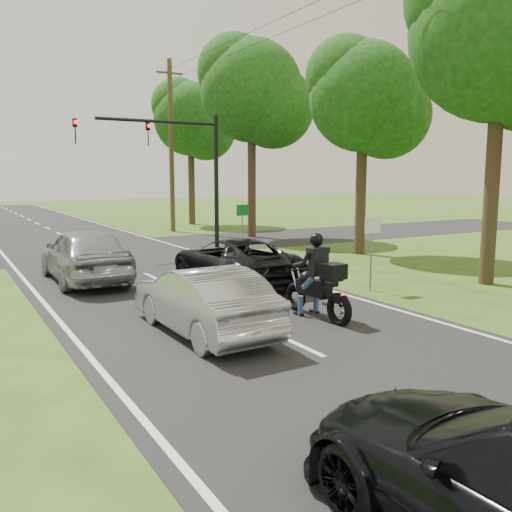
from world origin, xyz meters
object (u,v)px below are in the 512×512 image
at_px(silver_sedan, 203,300).
at_px(sign_green, 242,217).
at_px(motorcycle_rider, 319,285).
at_px(utility_pole_far, 171,145).
at_px(sign_white, 372,236).
at_px(traffic_signal, 178,157).
at_px(dark_suv, 234,261).
at_px(silver_suv, 85,254).

bearing_deg(silver_sedan, sign_green, -124.40).
distance_m(motorcycle_rider, utility_pole_far, 21.64).
height_order(motorcycle_rider, utility_pole_far, utility_pole_far).
height_order(utility_pole_far, sign_white, utility_pole_far).
distance_m(silver_sedan, traffic_signal, 13.75).
relative_size(silver_sedan, traffic_signal, 0.67).
xyz_separation_m(motorcycle_rider, sign_green, (3.33, 9.68, 0.81)).
bearing_deg(utility_pole_far, motorcycle_rider, -102.61).
height_order(motorcycle_rider, silver_sedan, motorcycle_rider).
height_order(dark_suv, silver_sedan, dark_suv).
bearing_deg(silver_sedan, dark_suv, -126.39).
height_order(motorcycle_rider, sign_green, sign_green).
bearing_deg(silver_sedan, sign_white, -167.39).
height_order(silver_sedan, sign_green, sign_green).
bearing_deg(silver_suv, dark_suv, 144.76).
height_order(traffic_signal, sign_green, traffic_signal).
distance_m(traffic_signal, sign_green, 4.24).
relative_size(silver_sedan, sign_green, 2.02).
xyz_separation_m(silver_suv, sign_white, (6.76, -5.54, 0.72)).
xyz_separation_m(motorcycle_rider, silver_sedan, (-2.84, 0.20, -0.07)).
relative_size(silver_suv, sign_white, 2.38).
bearing_deg(sign_white, sign_green, 88.57).
distance_m(dark_suv, sign_green, 6.12).
xyz_separation_m(motorcycle_rider, traffic_signal, (1.77, 12.70, 3.34)).
bearing_deg(sign_green, silver_sedan, -123.03).
height_order(motorcycle_rider, traffic_signal, traffic_signal).
bearing_deg(utility_pole_far, silver_sedan, -110.01).
distance_m(utility_pole_far, sign_white, 19.39).
bearing_deg(sign_green, silver_suv, -160.54).
distance_m(traffic_signal, utility_pole_far, 8.55).
bearing_deg(traffic_signal, motorcycle_rider, -97.92).
xyz_separation_m(dark_suv, sign_white, (2.95, -2.82, 0.88)).
relative_size(traffic_signal, sign_green, 3.00).
distance_m(dark_suv, silver_suv, 4.69).
bearing_deg(silver_sedan, traffic_signal, -111.59).
height_order(motorcycle_rider, silver_suv, motorcycle_rider).
relative_size(sign_white, sign_green, 1.00).
height_order(motorcycle_rider, sign_white, sign_white).
height_order(traffic_signal, utility_pole_far, utility_pole_far).
distance_m(motorcycle_rider, sign_green, 10.27).
bearing_deg(dark_suv, motorcycle_rider, 87.73).
xyz_separation_m(motorcycle_rider, dark_suv, (0.18, 4.50, -0.07)).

